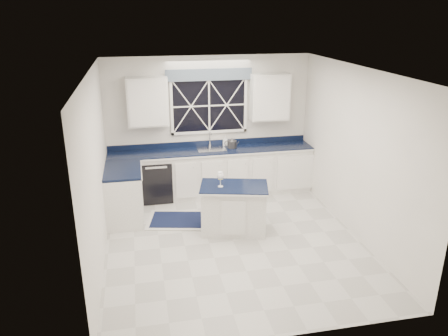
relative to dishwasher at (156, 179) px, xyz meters
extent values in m
plane|color=#B9B9B4|center=(1.10, -1.95, -0.41)|extent=(4.50, 4.50, 0.00)
cube|color=silver|center=(1.10, 0.30, 0.94)|extent=(4.00, 0.10, 2.70)
cube|color=white|center=(1.10, 0.00, 0.04)|extent=(3.98, 0.60, 0.90)
cube|color=white|center=(-0.60, -0.80, 0.04)|extent=(0.60, 1.00, 0.90)
cube|color=black|center=(1.10, 0.00, 0.51)|extent=(3.98, 0.64, 0.04)
cube|color=black|center=(0.00, 0.00, 0.00)|extent=(0.60, 0.58, 0.82)
cube|color=black|center=(1.10, 0.27, 1.34)|extent=(1.40, 0.02, 1.00)
cube|color=slate|center=(1.10, 0.21, 1.94)|extent=(1.65, 0.04, 0.22)
cube|color=white|center=(-0.07, 0.13, 1.49)|extent=(0.75, 0.34, 0.90)
cube|color=white|center=(2.28, 0.13, 1.49)|extent=(0.75, 0.34, 0.90)
cylinder|color=silver|center=(1.10, 0.22, 0.55)|extent=(0.05, 0.05, 0.04)
cylinder|color=silver|center=(1.10, 0.22, 0.69)|extent=(0.02, 0.02, 0.28)
cylinder|color=silver|center=(1.10, 0.13, 0.82)|extent=(0.02, 0.18, 0.02)
cube|color=white|center=(1.19, -1.60, -0.02)|extent=(1.15, 0.83, 0.78)
cube|color=black|center=(1.19, -1.60, 0.38)|extent=(1.21, 0.90, 0.03)
cube|color=beige|center=(0.40, -1.07, -0.40)|extent=(1.40, 1.02, 0.01)
cube|color=black|center=(0.40, -1.07, -0.39)|extent=(1.23, 0.85, 0.01)
cylinder|color=#323235|center=(1.51, 0.02, 0.60)|extent=(0.23, 0.23, 0.15)
cone|color=#323235|center=(1.51, 0.02, 0.71)|extent=(0.19, 0.19, 0.06)
torus|color=#323235|center=(1.42, 0.05, 0.61)|extent=(0.12, 0.06, 0.12)
cylinder|color=#323235|center=(1.61, -0.02, 0.62)|extent=(0.07, 0.04, 0.10)
cylinder|color=silver|center=(0.96, -1.59, 0.41)|extent=(0.08, 0.08, 0.01)
cylinder|color=silver|center=(0.96, -1.59, 0.48)|extent=(0.01, 0.01, 0.13)
ellipsoid|color=silver|center=(0.96, -1.59, 0.59)|extent=(0.11, 0.11, 0.13)
cylinder|color=#C5BF68|center=(0.96, -1.59, 0.56)|extent=(0.09, 0.09, 0.06)
imported|color=silver|center=(1.42, 0.22, 0.63)|extent=(0.11, 0.11, 0.19)
camera|label=1|loc=(-0.27, -7.99, 3.09)|focal=35.00mm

